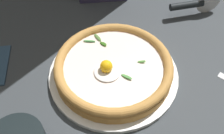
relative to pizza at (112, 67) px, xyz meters
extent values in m
cube|color=#34393D|center=(0.05, 0.02, -0.05)|extent=(2.40, 2.40, 0.03)
cylinder|color=white|center=(0.00, 0.00, -0.03)|extent=(0.33, 0.33, 0.01)
cylinder|color=#C4873F|center=(0.00, 0.00, -0.01)|extent=(0.30, 0.30, 0.02)
torus|color=#C08742|center=(0.00, 0.00, 0.01)|extent=(0.30, 0.30, 0.02)
cylinder|color=white|center=(0.00, 0.00, 0.00)|extent=(0.25, 0.25, 0.00)
ellipsoid|color=white|center=(0.02, 0.02, 0.01)|extent=(0.06, 0.06, 0.01)
sphere|color=yellow|center=(0.02, 0.02, 0.02)|extent=(0.03, 0.03, 0.03)
ellipsoid|color=#3E8540|center=(0.06, -0.09, 0.01)|extent=(0.03, 0.01, 0.00)
ellipsoid|color=#507A3A|center=(0.03, -0.10, 0.01)|extent=(0.02, 0.03, 0.00)
ellipsoid|color=#559A44|center=(-0.07, 0.00, 0.01)|extent=(0.02, 0.01, 0.01)
ellipsoid|color=#4E9445|center=(-0.03, 0.04, 0.01)|extent=(0.03, 0.03, 0.01)
ellipsoid|color=#366C1C|center=(0.02, -0.07, 0.01)|extent=(0.02, 0.02, 0.01)
cylinder|color=silver|center=(-0.33, -0.23, 0.01)|extent=(0.08, 0.01, 0.08)
cylinder|color=silver|center=(-0.32, -0.23, 0.01)|extent=(0.02, 0.01, 0.01)
cylinder|color=black|center=(-0.25, -0.22, 0.01)|extent=(0.11, 0.04, 0.02)
camera|label=1|loc=(0.04, 0.40, 0.48)|focal=40.20mm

